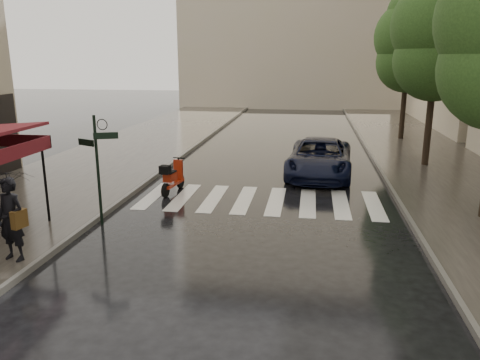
# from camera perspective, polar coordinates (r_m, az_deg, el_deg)

# --- Properties ---
(ground) EXTENTS (120.00, 120.00, 0.00)m
(ground) POSITION_cam_1_polar(r_m,az_deg,el_deg) (10.88, -17.29, -10.88)
(ground) COLOR black
(ground) RESTS_ON ground
(sidewalk_near) EXTENTS (6.00, 60.00, 0.12)m
(sidewalk_near) POSITION_cam_1_polar(r_m,az_deg,el_deg) (23.10, -14.61, 2.86)
(sidewalk_near) COLOR #38332D
(sidewalk_near) RESTS_ON ground
(sidewalk_far) EXTENTS (5.50, 60.00, 0.12)m
(sidewalk_far) POSITION_cam_1_polar(r_m,az_deg,el_deg) (22.01, 23.47, 1.55)
(sidewalk_far) COLOR #38332D
(sidewalk_far) RESTS_ON ground
(curb_near) EXTENTS (0.12, 60.00, 0.16)m
(curb_near) POSITION_cam_1_polar(r_m,az_deg,el_deg) (22.08, -7.31, 2.73)
(curb_near) COLOR #595651
(curb_near) RESTS_ON ground
(curb_far) EXTENTS (0.12, 60.00, 0.16)m
(curb_far) POSITION_cam_1_polar(r_m,az_deg,el_deg) (21.45, 16.23, 1.91)
(curb_far) COLOR #595651
(curb_far) RESTS_ON ground
(crosswalk) EXTENTS (7.85, 3.20, 0.01)m
(crosswalk) POSITION_cam_1_polar(r_m,az_deg,el_deg) (15.54, 2.46, -2.48)
(crosswalk) COLOR silver
(crosswalk) RESTS_ON ground
(signpost) EXTENTS (1.17, 0.29, 3.10)m
(signpost) POSITION_cam_1_polar(r_m,az_deg,el_deg) (13.38, -16.98, 2.18)
(signpost) COLOR black
(signpost) RESTS_ON ground
(tree_mid) EXTENTS (3.80, 3.80, 8.34)m
(tree_mid) POSITION_cam_1_polar(r_m,az_deg,el_deg) (21.39, 22.99, 16.24)
(tree_mid) COLOR black
(tree_mid) RESTS_ON sidewalk_far
(tree_far) EXTENTS (3.80, 3.80, 8.16)m
(tree_far) POSITION_cam_1_polar(r_m,az_deg,el_deg) (28.27, 19.90, 15.55)
(tree_far) COLOR black
(tree_far) RESTS_ON sidewalk_far
(pedestrian_with_umbrella) EXTENTS (1.37, 1.38, 2.59)m
(pedestrian_with_umbrella) POSITION_cam_1_polar(r_m,az_deg,el_deg) (11.45, -26.56, -0.73)
(pedestrian_with_umbrella) COLOR black
(pedestrian_with_umbrella) RESTS_ON sidewalk_near
(scooter) EXTENTS (0.58, 1.73, 1.14)m
(scooter) POSITION_cam_1_polar(r_m,az_deg,el_deg) (16.43, -8.27, 0.22)
(scooter) COLOR black
(scooter) RESTS_ON ground
(parked_car) EXTENTS (2.76, 5.42, 1.47)m
(parked_car) POSITION_cam_1_polar(r_m,az_deg,el_deg) (18.93, 9.68, 2.70)
(parked_car) COLOR black
(parked_car) RESTS_ON ground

